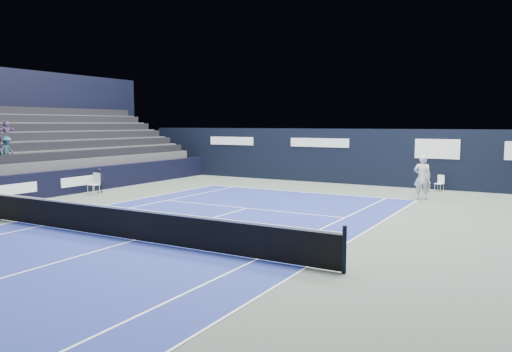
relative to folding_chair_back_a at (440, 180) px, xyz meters
The scene contains 12 objects.
ground 14.90m from the folding_chair_back_a, 112.94° to the right, with size 48.00×48.00×0.00m, color #4B5950.
court_surface 16.76m from the folding_chair_back_a, 110.28° to the right, with size 10.97×23.77×0.01m, color navy.
folding_chair_back_a is the anchor object (origin of this frame).
folding_chair_back_b 0.84m from the folding_chair_back_a, 138.58° to the right, with size 0.54×0.53×0.98m.
line_judge_chair 17.10m from the folding_chair_back_a, 146.19° to the right, with size 0.49×0.47×1.04m.
line_judge 17.00m from the folding_chair_back_a, 148.19° to the right, with size 0.44×0.29×1.20m, color black.
court_markings 16.76m from the folding_chair_back_a, 110.28° to the right, with size 11.03×23.83×0.00m.
tennis_net 16.75m from the folding_chair_back_a, 110.28° to the right, with size 12.90×0.10×1.10m.
back_sponsor_wall 5.94m from the folding_chair_back_a, behind, with size 26.00×0.63×3.10m.
side_barrier_left 18.14m from the folding_chair_back_a, 147.52° to the right, with size 0.33×22.00×1.20m.
spectator_stand 21.03m from the folding_chair_back_a, 155.41° to the right, with size 6.00×18.00×6.40m.
tennis_player 3.36m from the folding_chair_back_a, 94.03° to the right, with size 0.80×0.91×2.00m.
Camera 1 is at (10.16, -10.56, 3.39)m, focal length 35.00 mm.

